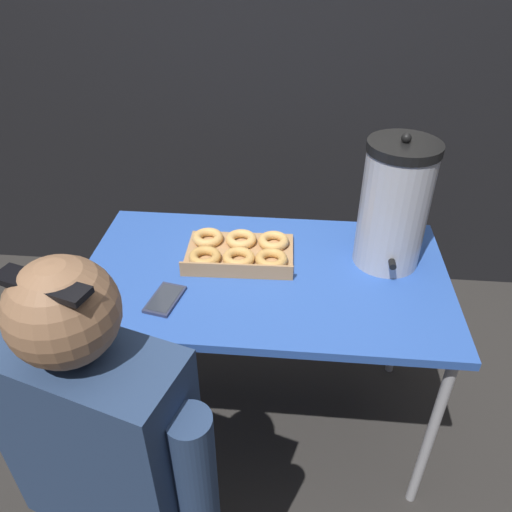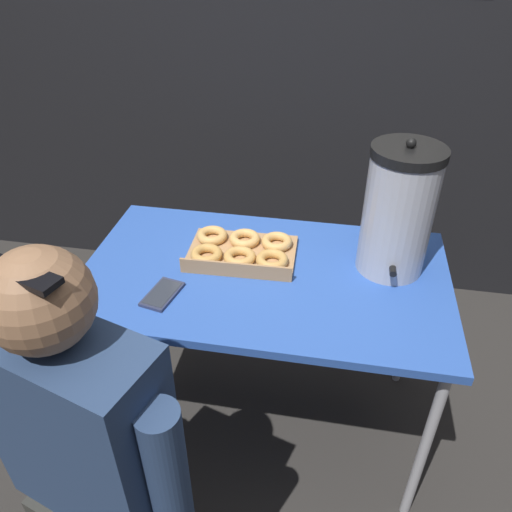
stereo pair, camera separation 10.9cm
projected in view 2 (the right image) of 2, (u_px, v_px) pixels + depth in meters
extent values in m
plane|color=#2D2B28|center=(263.00, 415.00, 1.99)|extent=(12.00, 12.00, 0.00)
cube|color=black|center=(306.00, 3.00, 2.05)|extent=(6.00, 0.10, 2.68)
cube|color=#2D56B2|center=(264.00, 276.00, 1.59)|extent=(1.16, 0.67, 0.03)
cylinder|color=#ADADB2|center=(89.00, 398.00, 1.64)|extent=(0.03, 0.03, 0.69)
cylinder|color=#ADADB2|center=(424.00, 449.00, 1.48)|extent=(0.03, 0.03, 0.69)
cylinder|color=#ADADB2|center=(150.00, 289.00, 2.10)|extent=(0.03, 0.03, 0.69)
cylinder|color=#ADADB2|center=(410.00, 319.00, 1.95)|extent=(0.03, 0.03, 0.69)
cube|color=tan|center=(242.00, 253.00, 1.65)|extent=(0.36, 0.25, 0.02)
cube|color=tan|center=(235.00, 268.00, 1.54)|extent=(0.35, 0.02, 0.04)
torus|color=tan|center=(206.00, 254.00, 1.61)|extent=(0.14, 0.14, 0.03)
torus|color=tan|center=(240.00, 257.00, 1.60)|extent=(0.14, 0.14, 0.03)
torus|color=tan|center=(272.00, 260.00, 1.58)|extent=(0.12, 0.12, 0.03)
torus|color=#E3AB5E|center=(212.00, 235.00, 1.70)|extent=(0.12, 0.12, 0.03)
torus|color=#E7AF62|center=(245.00, 239.00, 1.68)|extent=(0.12, 0.12, 0.03)
torus|color=#E3AB5F|center=(277.00, 242.00, 1.67)|extent=(0.14, 0.14, 0.03)
cylinder|color=#B7B7BC|center=(397.00, 216.00, 1.50)|extent=(0.21, 0.21, 0.38)
cylinder|color=black|center=(409.00, 152.00, 1.38)|extent=(0.21, 0.21, 0.03)
sphere|color=black|center=(411.00, 143.00, 1.36)|extent=(0.03, 0.03, 0.03)
cylinder|color=black|center=(393.00, 269.00, 1.48)|extent=(0.02, 0.05, 0.02)
cube|color=#2D334C|center=(162.00, 294.00, 1.48)|extent=(0.11, 0.15, 0.01)
cube|color=#2D333D|center=(162.00, 293.00, 1.48)|extent=(0.09, 0.13, 0.00)
cube|color=navy|center=(81.00, 427.00, 1.10)|extent=(0.44, 0.29, 0.53)
sphere|color=#8E6647|center=(40.00, 300.00, 0.89)|extent=(0.20, 0.20, 0.20)
cube|color=black|center=(16.00, 273.00, 0.83)|extent=(0.18, 0.09, 0.01)
cylinder|color=navy|center=(168.00, 479.00, 1.03)|extent=(0.09, 0.09, 0.43)
cylinder|color=navy|center=(11.00, 397.00, 1.21)|extent=(0.09, 0.09, 0.43)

